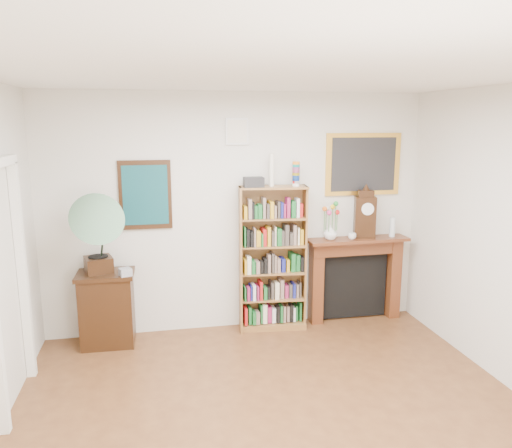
{
  "coord_description": "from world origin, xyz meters",
  "views": [
    {
      "loc": [
        -0.94,
        -3.21,
        2.46
      ],
      "look_at": [
        0.04,
        1.6,
        1.45
      ],
      "focal_mm": 35.0,
      "sensor_mm": 36.0,
      "label": 1
    }
  ],
  "objects_px": {
    "flower_vase": "(330,233)",
    "gramophone": "(94,229)",
    "bottle_left": "(392,227)",
    "bottle_right": "(392,228)",
    "teacup": "(352,236)",
    "mantel_clock": "(365,215)",
    "side_cabinet": "(107,309)",
    "bookshelf": "(273,251)",
    "cd_stack": "(125,272)",
    "fireplace": "(355,272)"
  },
  "relations": [
    {
      "from": "bookshelf",
      "to": "gramophone",
      "type": "height_order",
      "value": "bookshelf"
    },
    {
      "from": "gramophone",
      "to": "bottle_right",
      "type": "bearing_deg",
      "value": -12.19
    },
    {
      "from": "side_cabinet",
      "to": "gramophone",
      "type": "bearing_deg",
      "value": -118.33
    },
    {
      "from": "fireplace",
      "to": "teacup",
      "type": "xyz_separation_m",
      "value": [
        -0.1,
        -0.1,
        0.48
      ]
    },
    {
      "from": "side_cabinet",
      "to": "cd_stack",
      "type": "distance_m",
      "value": 0.53
    },
    {
      "from": "gramophone",
      "to": "teacup",
      "type": "distance_m",
      "value": 2.97
    },
    {
      "from": "teacup",
      "to": "mantel_clock",
      "type": "bearing_deg",
      "value": 19.68
    },
    {
      "from": "gramophone",
      "to": "side_cabinet",
      "type": "bearing_deg",
      "value": 44.12
    },
    {
      "from": "bottle_left",
      "to": "side_cabinet",
      "type": "bearing_deg",
      "value": -178.44
    },
    {
      "from": "bottle_right",
      "to": "side_cabinet",
      "type": "bearing_deg",
      "value": -178.06
    },
    {
      "from": "flower_vase",
      "to": "teacup",
      "type": "distance_m",
      "value": 0.27
    },
    {
      "from": "mantel_clock",
      "to": "bottle_left",
      "type": "distance_m",
      "value": 0.39
    },
    {
      "from": "mantel_clock",
      "to": "bottle_right",
      "type": "distance_m",
      "value": 0.4
    },
    {
      "from": "side_cabinet",
      "to": "fireplace",
      "type": "distance_m",
      "value": 3.0
    },
    {
      "from": "fireplace",
      "to": "bottle_left",
      "type": "bearing_deg",
      "value": -7.99
    },
    {
      "from": "gramophone",
      "to": "cd_stack",
      "type": "relative_size",
      "value": 7.58
    },
    {
      "from": "gramophone",
      "to": "bottle_left",
      "type": "relative_size",
      "value": 3.79
    },
    {
      "from": "flower_vase",
      "to": "gramophone",
      "type": "bearing_deg",
      "value": -175.51
    },
    {
      "from": "flower_vase",
      "to": "side_cabinet",
      "type": "bearing_deg",
      "value": -177.89
    },
    {
      "from": "gramophone",
      "to": "bottle_right",
      "type": "distance_m",
      "value": 3.51
    },
    {
      "from": "side_cabinet",
      "to": "bottle_left",
      "type": "distance_m",
      "value": 3.52
    },
    {
      "from": "fireplace",
      "to": "bottle_right",
      "type": "height_order",
      "value": "bottle_right"
    },
    {
      "from": "bookshelf",
      "to": "bottle_left",
      "type": "height_order",
      "value": "bookshelf"
    },
    {
      "from": "bottle_left",
      "to": "gramophone",
      "type": "bearing_deg",
      "value": -176.6
    },
    {
      "from": "bookshelf",
      "to": "fireplace",
      "type": "bearing_deg",
      "value": 9.62
    },
    {
      "from": "side_cabinet",
      "to": "fireplace",
      "type": "height_order",
      "value": "fireplace"
    },
    {
      "from": "side_cabinet",
      "to": "bottle_right",
      "type": "bearing_deg",
      "value": 3.53
    },
    {
      "from": "cd_stack",
      "to": "bottle_right",
      "type": "relative_size",
      "value": 0.6
    },
    {
      "from": "mantel_clock",
      "to": "teacup",
      "type": "bearing_deg",
      "value": -146.48
    },
    {
      "from": "mantel_clock",
      "to": "flower_vase",
      "type": "relative_size",
      "value": 3.35
    },
    {
      "from": "flower_vase",
      "to": "bottle_left",
      "type": "distance_m",
      "value": 0.81
    },
    {
      "from": "bottle_left",
      "to": "flower_vase",
      "type": "bearing_deg",
      "value": 179.76
    },
    {
      "from": "fireplace",
      "to": "cd_stack",
      "type": "relative_size",
      "value": 10.51
    },
    {
      "from": "cd_stack",
      "to": "flower_vase",
      "type": "bearing_deg",
      "value": 5.98
    },
    {
      "from": "fireplace",
      "to": "teacup",
      "type": "height_order",
      "value": "teacup"
    },
    {
      "from": "mantel_clock",
      "to": "teacup",
      "type": "height_order",
      "value": "mantel_clock"
    },
    {
      "from": "fireplace",
      "to": "mantel_clock",
      "type": "height_order",
      "value": "mantel_clock"
    },
    {
      "from": "cd_stack",
      "to": "bottle_right",
      "type": "height_order",
      "value": "bottle_right"
    },
    {
      "from": "mantel_clock",
      "to": "bottle_left",
      "type": "xyz_separation_m",
      "value": [
        0.36,
        -0.03,
        -0.16
      ]
    },
    {
      "from": "side_cabinet",
      "to": "bottle_right",
      "type": "distance_m",
      "value": 3.52
    },
    {
      "from": "side_cabinet",
      "to": "teacup",
      "type": "xyz_separation_m",
      "value": [
        2.89,
        0.05,
        0.68
      ]
    },
    {
      "from": "gramophone",
      "to": "mantel_clock",
      "type": "height_order",
      "value": "gramophone"
    },
    {
      "from": "gramophone",
      "to": "bottle_left",
      "type": "bearing_deg",
      "value": -12.56
    },
    {
      "from": "cd_stack",
      "to": "mantel_clock",
      "type": "height_order",
      "value": "mantel_clock"
    },
    {
      "from": "fireplace",
      "to": "gramophone",
      "type": "xyz_separation_m",
      "value": [
        -3.05,
        -0.26,
        0.73
      ]
    },
    {
      "from": "bookshelf",
      "to": "cd_stack",
      "type": "bearing_deg",
      "value": -166.08
    },
    {
      "from": "bottle_left",
      "to": "bottle_right",
      "type": "height_order",
      "value": "bottle_left"
    },
    {
      "from": "teacup",
      "to": "cd_stack",
      "type": "bearing_deg",
      "value": -175.54
    },
    {
      "from": "bookshelf",
      "to": "flower_vase",
      "type": "relative_size",
      "value": 11.41
    },
    {
      "from": "fireplace",
      "to": "gramophone",
      "type": "bearing_deg",
      "value": -175.98
    }
  ]
}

